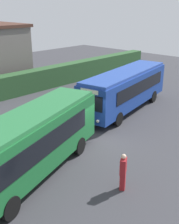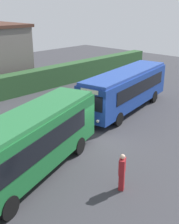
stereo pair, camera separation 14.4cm
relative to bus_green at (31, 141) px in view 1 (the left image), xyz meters
The scene contains 4 objects.
ground_plane 4.96m from the bus_green, ahead, with size 64.00×64.00×0.00m, color #38383D.
bus_green is the anchor object (origin of this frame).
bus_blue 11.07m from the bus_green, 12.67° to the left, with size 10.49×4.10×3.18m.
person_center 4.59m from the bus_green, 62.04° to the right, with size 0.55×0.46×1.82m.
Camera 1 is at (-11.84, -10.85, 8.09)m, focal length 46.84 mm.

